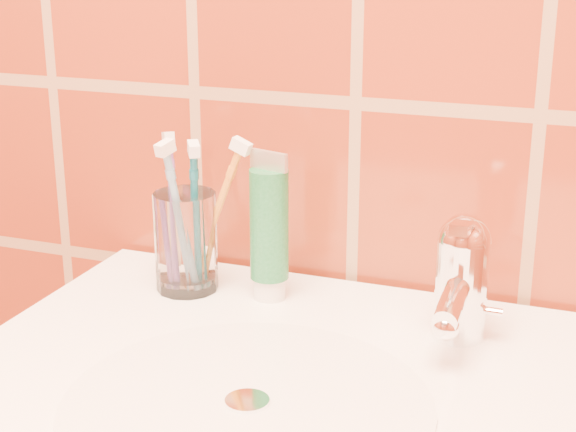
% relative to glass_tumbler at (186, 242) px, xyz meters
% --- Properties ---
extents(glass_tumbler, '(0.07, 0.07, 0.11)m').
position_rel_glass_tumbler_xyz_m(glass_tumbler, '(0.00, 0.00, 0.00)').
color(glass_tumbler, white).
rests_on(glass_tumbler, pedestal_sink).
extents(toothpaste_tube, '(0.04, 0.04, 0.16)m').
position_rel_glass_tumbler_xyz_m(toothpaste_tube, '(0.09, 0.01, 0.02)').
color(toothpaste_tube, white).
rests_on(toothpaste_tube, pedestal_sink).
extents(faucet, '(0.05, 0.11, 0.12)m').
position_rel_glass_tumbler_xyz_m(faucet, '(0.29, -0.02, 0.01)').
color(faucet, white).
rests_on(faucet, pedestal_sink).
extents(toothbrush_0, '(0.06, 0.10, 0.18)m').
position_rel_glass_tumbler_xyz_m(toothbrush_0, '(0.00, -0.02, 0.03)').
color(toothbrush_0, '#71A1CA').
rests_on(toothbrush_0, glass_tumbler).
extents(toothbrush_1, '(0.07, 0.08, 0.18)m').
position_rel_glass_tumbler_xyz_m(toothbrush_1, '(0.01, -0.01, 0.03)').
color(toothbrush_1, '#0D5C71').
rests_on(toothbrush_1, glass_tumbler).
extents(toothbrush_2, '(0.09, 0.09, 0.18)m').
position_rel_glass_tumbler_xyz_m(toothbrush_2, '(-0.02, 0.01, 0.03)').
color(toothbrush_2, '#7F4A9F').
rests_on(toothbrush_2, glass_tumbler).
extents(toothbrush_3, '(0.10, 0.09, 0.17)m').
position_rel_glass_tumbler_xyz_m(toothbrush_3, '(0.03, 0.01, 0.03)').
color(toothbrush_3, orange).
rests_on(toothbrush_3, glass_tumbler).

